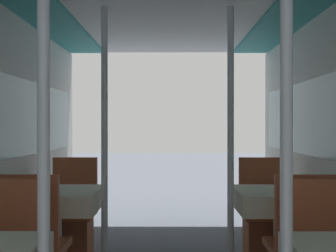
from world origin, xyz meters
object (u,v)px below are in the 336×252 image
Objects in this scene: support_pole_left_0 at (44,164)px; chair_right_far_1 at (265,230)px; support_pole_left_1 at (104,145)px; support_pole_right_0 at (286,164)px; dining_table_left_1 at (55,204)px; dining_table_right_1 at (280,204)px; chair_left_far_1 at (71,230)px; support_pole_right_1 at (231,145)px.

chair_right_far_1 is at bearing 59.67° from support_pole_left_0.
support_pole_right_0 is at bearing -60.65° from support_pole_left_1.
dining_table_right_1 is at bearing 0.00° from dining_table_left_1.
chair_left_far_1 is 0.43× the size of support_pole_right_0.
support_pole_left_1 is at bearing 180.00° from support_pole_right_1.
dining_table_left_1 is 0.78× the size of chair_right_far_1.
support_pole_left_0 is 2.96× the size of dining_table_right_1.
chair_left_far_1 is at bearing 99.33° from support_pole_left_0.
chair_right_far_1 is (1.83, 0.62, -0.35)m from dining_table_left_1.
support_pole_right_1 is (1.43, 0.00, 0.48)m from dining_table_left_1.
support_pole_right_1 is (0.00, 1.83, 0.00)m from support_pole_right_0.
chair_right_far_1 is at bearing 90.00° from dining_table_right_1.
chair_right_far_1 reaches higher than dining_table_right_1.
support_pole_left_1 is at bearing 180.00° from dining_table_right_1.
support_pole_right_1 is (1.03, 0.00, 0.00)m from support_pole_left_1.
support_pole_left_0 is 1.94m from dining_table_left_1.
support_pole_left_0 is at bearing -128.03° from dining_table_right_1.
dining_table_right_1 is at bearing 90.00° from chair_right_far_1.
dining_table_right_1 is (0.40, 1.83, -0.48)m from support_pole_right_0.
support_pole_left_0 is 2.62m from chair_left_far_1.
dining_table_right_1 is at bearing 161.42° from chair_left_far_1.
chair_left_far_1 is at bearing 161.42° from dining_table_right_1.
chair_left_far_1 is 1.77m from support_pole_right_1.
chair_left_far_1 and chair_right_far_1 have the same top height.
support_pole_left_0 is 2.96m from chair_right_far_1.
dining_table_left_1 and dining_table_right_1 have the same top height.
support_pole_left_0 and support_pole_right_0 have the same top height.
support_pole_right_0 reaches higher than dining_table_right_1.
chair_left_far_1 is 1.97m from dining_table_right_1.
support_pole_left_1 is 1.51m from dining_table_right_1.
dining_table_right_1 is 0.63m from support_pole_right_1.
support_pole_left_1 is 2.96× the size of dining_table_right_1.
dining_table_right_1 is at bearing 0.00° from support_pole_right_1.
support_pole_right_0 is 1.00× the size of support_pole_right_1.
dining_table_left_1 is 2.37m from support_pole_right_0.
support_pole_left_0 is at bearing 180.00° from support_pole_right_0.
dining_table_left_1 is 0.34× the size of support_pole_right_1.
support_pole_left_1 is at bearing 0.00° from dining_table_left_1.
dining_table_left_1 is at bearing 180.00° from support_pole_left_1.
support_pole_right_0 is (1.43, -2.45, 0.83)m from chair_left_far_1.
support_pole_left_1 is at bearing 23.30° from chair_right_far_1.
support_pole_left_0 is at bearing 59.67° from chair_right_far_1.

